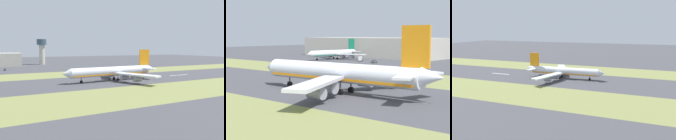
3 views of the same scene
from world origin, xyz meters
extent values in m
plane|color=#424247|center=(0.00, 0.00, 0.00)|extent=(800.00, 800.00, 0.00)
cube|color=olive|center=(-45.00, 0.00, 0.00)|extent=(40.00, 600.00, 0.01)
cube|color=olive|center=(45.00, 0.00, 0.00)|extent=(40.00, 600.00, 0.01)
cube|color=silver|center=(0.00, -54.41, 0.01)|extent=(1.20, 18.00, 0.01)
cube|color=silver|center=(0.00, -14.41, 0.01)|extent=(1.20, 18.00, 0.01)
cube|color=silver|center=(0.00, 25.59, 0.01)|extent=(1.20, 18.00, 0.01)
cylinder|color=silver|center=(-2.69, 5.59, 6.20)|extent=(8.49, 56.21, 6.00)
cone|color=silver|center=(-4.05, 36.06, 6.20)|extent=(6.10, 5.26, 5.88)
cone|color=silver|center=(-1.31, -25.38, 7.00)|extent=(5.36, 6.22, 5.10)
cube|color=orange|center=(-2.69, 5.59, 4.55)|extent=(8.09, 53.96, 0.70)
cube|color=silver|center=(-19.85, -2.40, 5.30)|extent=(28.87, 17.51, 0.90)
cube|color=silver|center=(15.11, -0.84, 5.30)|extent=(29.34, 15.31, 0.90)
cylinder|color=#93939E|center=(-11.51, 1.19, 2.85)|extent=(3.41, 4.94, 3.20)
cylinder|color=#93939E|center=(-20.34, -2.70, 2.85)|extent=(3.41, 4.94, 3.20)
cylinder|color=#93939E|center=(6.48, 2.00, 2.85)|extent=(3.41, 4.94, 3.20)
cylinder|color=#93939E|center=(15.62, -1.10, 2.85)|extent=(3.41, 4.94, 3.20)
cube|color=orange|center=(-1.53, -20.38, 14.70)|extent=(1.16, 8.03, 11.00)
cube|color=silver|center=(-7.03, -20.63, 7.20)|extent=(10.91, 7.63, 0.60)
cube|color=silver|center=(3.96, -20.14, 7.20)|extent=(10.81, 6.90, 0.60)
cylinder|color=#59595E|center=(-3.64, 26.85, 2.50)|extent=(0.50, 0.50, 3.20)
cylinder|color=black|center=(-3.64, 26.85, 0.90)|extent=(0.98, 1.84, 1.80)
cylinder|color=#59595E|center=(-5.16, 2.48, 2.50)|extent=(0.50, 0.50, 3.20)
cylinder|color=black|center=(-5.16, 2.48, 0.90)|extent=(0.98, 1.84, 1.80)
cylinder|color=#59595E|center=(0.04, 2.71, 2.50)|extent=(0.50, 0.50, 3.20)
cylinder|color=black|center=(0.04, 2.71, 0.90)|extent=(0.98, 1.84, 1.80)
camera|label=1|loc=(-129.07, 68.12, 21.46)|focal=35.00mm
camera|label=2|loc=(-87.21, -69.82, 17.82)|focal=60.00mm
camera|label=3|loc=(161.36, 64.79, 41.66)|focal=35.00mm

